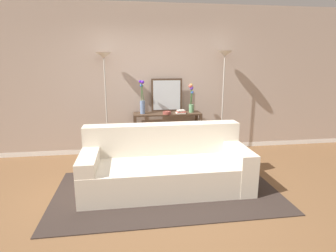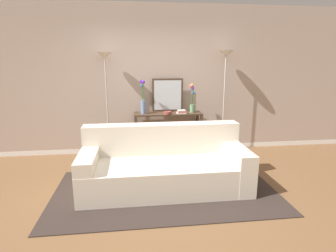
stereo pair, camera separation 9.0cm
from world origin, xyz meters
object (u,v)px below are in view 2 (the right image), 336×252
at_px(wall_mirror, 168,95).
at_px(couch, 164,167).
at_px(vase_tall_flowers, 143,102).
at_px(book_row_under_console, 149,152).
at_px(floor_lamp_right, 225,74).
at_px(vase_short_flowers, 192,98).
at_px(book_stack, 182,112).
at_px(console_table, 168,126).
at_px(floor_lamp_left, 106,76).
at_px(fruit_bowl, 168,113).

bearing_deg(wall_mirror, couch, -98.93).
distance_m(vase_tall_flowers, book_row_under_console, 1.00).
bearing_deg(couch, floor_lamp_right, 46.95).
bearing_deg(wall_mirror, vase_short_flowers, -17.97).
relative_size(couch, book_stack, 12.77).
relative_size(console_table, book_stack, 7.02).
bearing_deg(book_row_under_console, floor_lamp_right, -0.01).
height_order(wall_mirror, book_row_under_console, wall_mirror).
distance_m(floor_lamp_right, vase_tall_flowers, 1.65).
bearing_deg(console_table, floor_lamp_left, -179.99).
height_order(book_stack, book_row_under_console, book_stack).
xyz_separation_m(couch, book_stack, (0.48, 1.32, 0.56)).
bearing_deg(fruit_bowl, couch, -99.18).
xyz_separation_m(fruit_bowl, book_stack, (0.27, 0.02, 0.00)).
distance_m(vase_short_flowers, book_row_under_console, 1.34).
relative_size(console_table, wall_mirror, 2.01).
bearing_deg(console_table, vase_short_flowers, 1.39).
xyz_separation_m(console_table, fruit_bowl, (-0.02, -0.12, 0.28)).
distance_m(floor_lamp_right, book_row_under_console, 2.10).
distance_m(console_table, floor_lamp_right, 1.48).
bearing_deg(book_row_under_console, console_table, 0.00).
relative_size(floor_lamp_right, wall_mirror, 3.10).
relative_size(vase_short_flowers, book_row_under_console, 1.76).
bearing_deg(fruit_bowl, vase_short_flowers, 15.04).
height_order(console_table, fruit_bowl, fruit_bowl).
relative_size(fruit_bowl, book_stack, 0.84).
bearing_deg(floor_lamp_right, book_row_under_console, 179.99).
height_order(wall_mirror, vase_tall_flowers, wall_mirror).
xyz_separation_m(console_table, floor_lamp_right, (1.10, -0.00, 0.99)).
bearing_deg(vase_short_flowers, floor_lamp_right, -1.06).
relative_size(vase_tall_flowers, book_row_under_console, 2.01).
relative_size(floor_lamp_left, floor_lamp_right, 0.98).
relative_size(wall_mirror, book_stack, 3.49).
xyz_separation_m(wall_mirror, book_row_under_console, (-0.38, -0.16, -1.10)).
height_order(floor_lamp_left, book_stack, floor_lamp_left).
bearing_deg(book_row_under_console, vase_short_flowers, 0.78).
height_order(floor_lamp_right, wall_mirror, floor_lamp_right).
relative_size(floor_lamp_left, vase_short_flowers, 3.55).
xyz_separation_m(floor_lamp_left, wall_mirror, (1.15, 0.16, -0.38)).
distance_m(console_table, vase_short_flowers, 0.70).
bearing_deg(couch, vase_short_flowers, 63.91).
height_order(floor_lamp_left, wall_mirror, floor_lamp_left).
height_order(floor_lamp_left, vase_tall_flowers, floor_lamp_left).
bearing_deg(floor_lamp_left, vase_short_flowers, 0.41).
bearing_deg(book_row_under_console, fruit_bowl, -19.46).
height_order(vase_short_flowers, fruit_bowl, vase_short_flowers).
bearing_deg(console_table, fruit_bowl, -101.50).
height_order(wall_mirror, vase_short_flowers, wall_mirror).
relative_size(wall_mirror, book_row_under_console, 2.06).
bearing_deg(wall_mirror, floor_lamp_right, -8.36).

